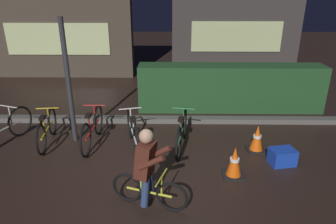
% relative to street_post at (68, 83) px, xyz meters
% --- Properties ---
extents(ground_plane, '(40.00, 40.00, 0.00)m').
position_rel_street_post_xyz_m(ground_plane, '(1.79, -1.20, -1.27)').
color(ground_plane, black).
extents(sidewalk_curb, '(12.00, 0.24, 0.12)m').
position_rel_street_post_xyz_m(sidewalk_curb, '(1.79, 1.00, -1.21)').
color(sidewalk_curb, '#56544F').
rests_on(sidewalk_curb, ground).
extents(hedge_row, '(4.80, 0.70, 1.21)m').
position_rel_street_post_xyz_m(hedge_row, '(3.59, 1.90, -0.67)').
color(hedge_row, '#214723').
rests_on(hedge_row, ground).
extents(storefront_left, '(5.22, 0.54, 4.60)m').
position_rel_street_post_xyz_m(storefront_left, '(-1.99, 5.30, 1.02)').
color(storefront_left, '#42382D').
rests_on(storefront_left, ground).
extents(storefront_right, '(4.77, 0.54, 4.95)m').
position_rel_street_post_xyz_m(storefront_right, '(4.44, 6.00, 1.19)').
color(storefront_right, '#383330').
rests_on(storefront_right, ground).
extents(street_post, '(0.10, 0.10, 2.54)m').
position_rel_street_post_xyz_m(street_post, '(0.00, 0.00, 0.00)').
color(street_post, '#2D2D33').
rests_on(street_post, ground).
extents(parked_bike_leftmost, '(0.60, 1.59, 0.77)m').
position_rel_street_post_xyz_m(parked_bike_leftmost, '(-1.41, -0.23, -0.92)').
color(parked_bike_leftmost, black).
rests_on(parked_bike_leftmost, ground).
extents(parked_bike_left_mid, '(0.46, 1.50, 0.70)m').
position_rel_street_post_xyz_m(parked_bike_left_mid, '(-0.52, -0.13, -0.95)').
color(parked_bike_left_mid, black).
rests_on(parked_bike_left_mid, ground).
extents(parked_bike_center_left, '(0.46, 1.66, 0.76)m').
position_rel_street_post_xyz_m(parked_bike_center_left, '(0.43, -0.15, -0.92)').
color(parked_bike_center_left, black).
rests_on(parked_bike_center_left, ground).
extents(parked_bike_center_right, '(0.52, 1.60, 0.76)m').
position_rel_street_post_xyz_m(parked_bike_center_right, '(1.28, -0.30, -0.92)').
color(parked_bike_center_right, black).
rests_on(parked_bike_center_right, ground).
extents(parked_bike_right_mid, '(0.46, 1.63, 0.76)m').
position_rel_street_post_xyz_m(parked_bike_right_mid, '(2.26, -0.29, -0.93)').
color(parked_bike_right_mid, black).
rests_on(parked_bike_right_mid, ground).
extents(traffic_cone_near, '(0.36, 0.36, 0.55)m').
position_rel_street_post_xyz_m(traffic_cone_near, '(3.13, -1.30, -1.00)').
color(traffic_cone_near, black).
rests_on(traffic_cone_near, ground).
extents(traffic_cone_far, '(0.36, 0.36, 0.54)m').
position_rel_street_post_xyz_m(traffic_cone_far, '(3.75, -0.39, -1.01)').
color(traffic_cone_far, black).
rests_on(traffic_cone_far, ground).
extents(blue_crate, '(0.49, 0.40, 0.30)m').
position_rel_street_post_xyz_m(blue_crate, '(4.09, -0.90, -1.12)').
color(blue_crate, '#193DB7').
rests_on(blue_crate, ground).
extents(cyclist, '(1.14, 0.63, 1.25)m').
position_rel_street_post_xyz_m(cyclist, '(1.72, -2.08, -0.64)').
color(cyclist, black).
rests_on(cyclist, ground).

